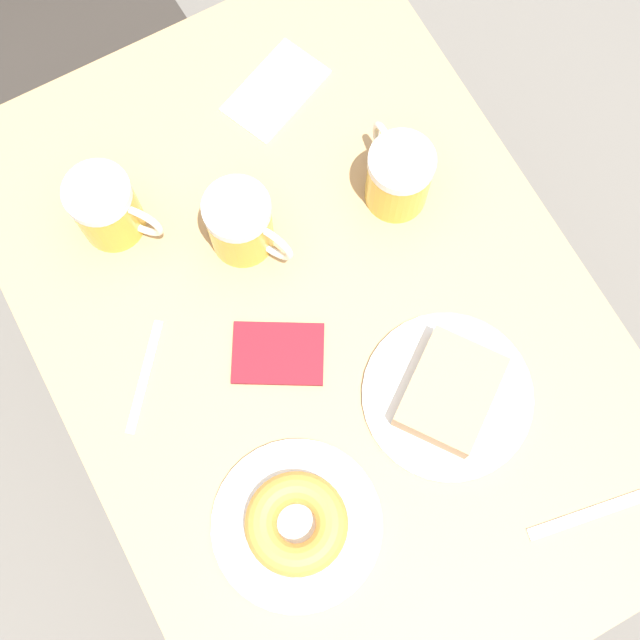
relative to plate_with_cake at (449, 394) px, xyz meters
The scene contains 11 objects.
ground_plane 0.77m from the plate_with_cake, 120.66° to the left, with size 8.00×8.00×0.00m, color #666059.
table 0.22m from the plate_with_cake, 120.66° to the left, with size 0.74×1.06×0.73m.
plate_with_cake is the anchor object (origin of this frame).
plate_with_donut 0.27m from the plate_with_cake, 168.57° to the right, with size 0.22×0.22×0.05m.
beer_mug_left 0.36m from the plate_with_cake, 112.24° to the left, with size 0.09×0.13×0.12m.
beer_mug_center 0.53m from the plate_with_cake, 122.99° to the left, with size 0.11×0.12×0.12m.
beer_mug_right 0.31m from the plate_with_cake, 73.48° to the left, with size 0.09×0.13×0.12m.
napkin_folded 0.53m from the plate_with_cake, 88.56° to the left, with size 0.18×0.14×0.00m.
fork 0.42m from the plate_with_cake, 147.58° to the left, with size 0.11×0.13×0.00m.
knife 0.25m from the plate_with_cake, 67.11° to the right, with size 0.20×0.05×0.00m.
passport_near_edge 0.24m from the plate_with_cake, 136.90° to the left, with size 0.15×0.14×0.01m.
Camera 1 is at (-0.16, -0.30, 1.92)m, focal length 50.00 mm.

